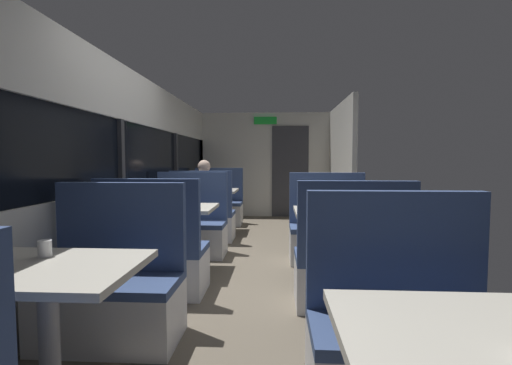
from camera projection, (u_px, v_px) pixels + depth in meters
The scene contains 18 objects.
ground_plane at pixel (253, 278), 3.87m from camera, with size 3.30×9.20×0.02m, color #665B4C.
carriage_window_panel_left at pixel (119, 174), 3.88m from camera, with size 0.09×8.48×2.30m.
carriage_end_bulkhead at pixel (268, 165), 7.97m from camera, with size 2.90×0.11×2.30m.
carriage_aisle_panel_right at pixel (341, 166), 6.70m from camera, with size 0.08×2.40×2.30m, color beige.
dining_table_near_window at pixel (47, 285), 1.79m from camera, with size 0.90×0.70×0.74m.
bench_near_window_facing_entry at pixel (113, 294), 2.51m from camera, with size 0.95×0.50×1.10m.
dining_table_mid_window at pixel (175, 215), 4.04m from camera, with size 0.90×0.70×0.74m.
bench_mid_window_facing_end at pixel (154, 260), 3.36m from camera, with size 0.95×0.50×1.10m.
bench_mid_window_facing_entry at pixel (190, 230), 4.76m from camera, with size 0.95×0.50×1.10m.
dining_table_far_window at pixel (211, 195), 6.29m from camera, with size 0.90×0.70×0.74m.
bench_far_window_facing_end at pixel (203, 220), 5.61m from camera, with size 0.95×0.50×1.10m.
bench_far_window_facing_entry at pixel (218, 208), 7.00m from camera, with size 0.95×0.50×1.10m.
bench_front_aisle_facing_entry at pixel (403, 346), 1.81m from camera, with size 0.95×0.50×1.10m.
dining_table_rear_aisle at pixel (338, 220), 3.74m from camera, with size 0.90×0.70×0.74m.
bench_rear_aisle_facing_end at pixel (351, 270), 3.06m from camera, with size 0.95×0.50×1.10m.
bench_rear_aisle_facing_entry at pixel (328, 235), 4.45m from camera, with size 0.95×0.50×1.10m.
seated_passenger at pixel (204, 206), 5.67m from camera, with size 0.47×0.55×1.26m.
coffee_cup_primary at pixel (45, 249), 1.95m from camera, with size 0.07×0.07×0.09m.
Camera 1 is at (0.25, -3.78, 1.27)m, focal length 25.14 mm.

